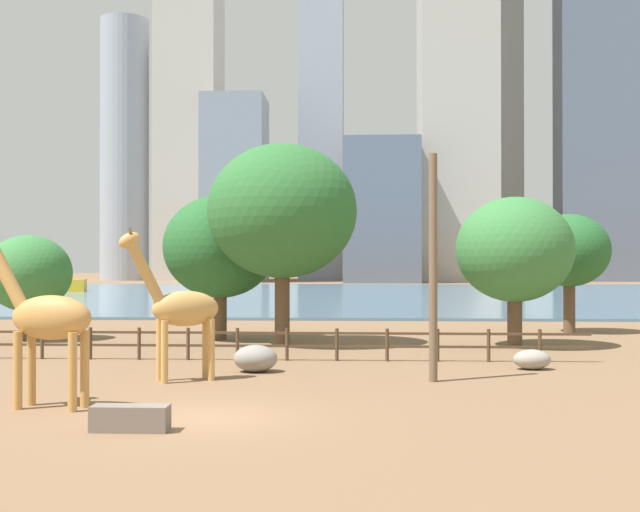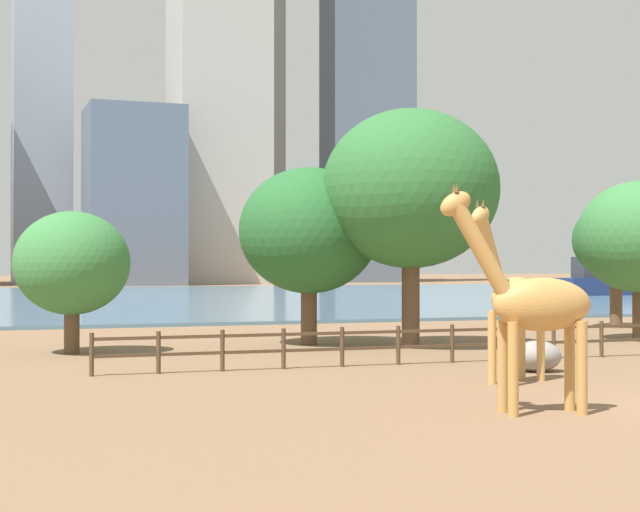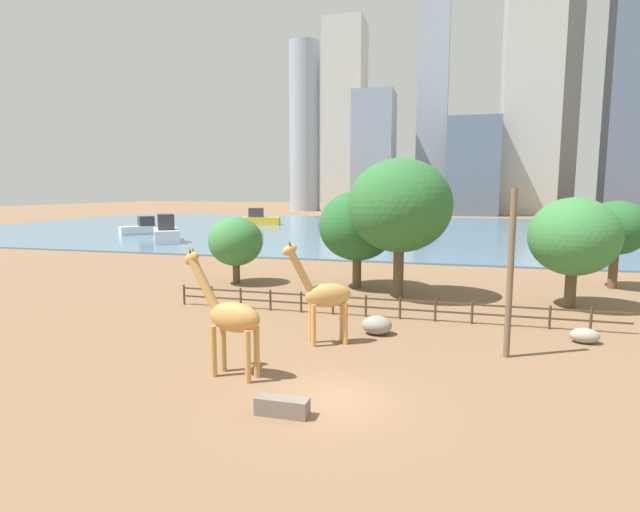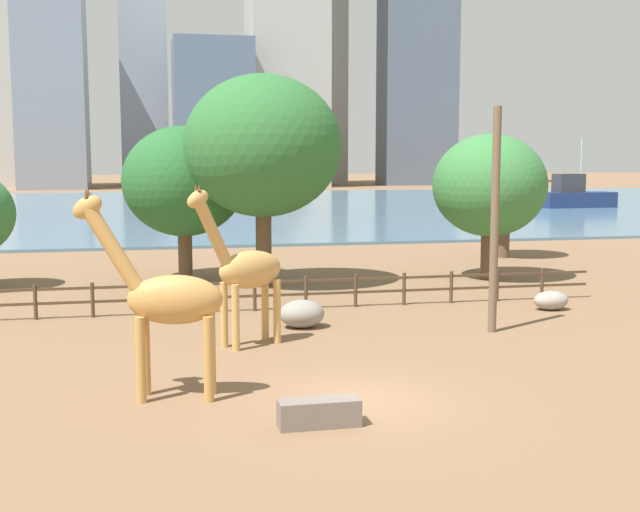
% 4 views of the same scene
% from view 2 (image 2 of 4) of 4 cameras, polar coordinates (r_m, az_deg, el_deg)
% --- Properties ---
extents(ground_plane, '(400.00, 400.00, 0.00)m').
position_cam_2_polar(ground_plane, '(99.27, -10.13, -2.40)').
color(ground_plane, brown).
extents(harbor_water, '(180.00, 86.00, 0.20)m').
position_cam_2_polar(harbor_water, '(96.31, -9.83, -2.40)').
color(harbor_water, slate).
rests_on(harbor_water, ground).
extents(giraffe_tall, '(3.32, 2.17, 5.10)m').
position_cam_2_polar(giraffe_tall, '(28.12, 11.16, -2.39)').
color(giraffe_tall, tan).
rests_on(giraffe_tall, ground).
extents(giraffe_companion, '(3.67, 1.29, 5.15)m').
position_cam_2_polar(giraffe_companion, '(22.45, 12.29, -2.75)').
color(giraffe_companion, '#C18C47').
rests_on(giraffe_companion, ground).
extents(boulder_near_fence, '(1.58, 1.29, 0.97)m').
position_cam_2_polar(boulder_near_fence, '(31.36, 12.51, -5.71)').
color(boulder_near_fence, gray).
rests_on(boulder_near_fence, ground).
extents(enclosure_fence, '(26.12, 0.14, 1.30)m').
position_cam_2_polar(enclosure_fence, '(33.95, 8.52, -4.85)').
color(enclosure_fence, '#4C3826').
rests_on(enclosure_fence, ground).
extents(tree_left_large, '(4.53, 4.53, 6.66)m').
position_cam_2_polar(tree_left_large, '(53.92, 16.84, 0.85)').
color(tree_left_large, brown).
rests_on(tree_left_large, ground).
extents(tree_center_broad, '(7.13, 7.13, 9.60)m').
position_cam_2_polar(tree_center_broad, '(39.60, 5.29, 3.90)').
color(tree_center_broad, brown).
rests_on(tree_center_broad, ground).
extents(tree_right_tall, '(5.82, 5.82, 7.37)m').
position_cam_2_polar(tree_right_tall, '(40.62, -0.65, 1.47)').
color(tree_right_tall, brown).
rests_on(tree_right_tall, ground).
extents(tree_left_small, '(4.32, 4.32, 5.34)m').
position_cam_2_polar(tree_left_small, '(37.75, -14.24, -0.42)').
color(tree_left_small, brown).
rests_on(tree_left_small, ground).
extents(tree_right_small, '(5.45, 5.45, 7.00)m').
position_cam_2_polar(tree_right_small, '(44.99, 18.13, 1.04)').
color(tree_right_small, brown).
rests_on(tree_right_small, ground).
extents(boat_sailboat, '(8.99, 3.66, 7.95)m').
position_cam_2_polar(boat_sailboat, '(103.18, 15.83, -1.47)').
color(boat_sailboat, navy).
rests_on(boat_sailboat, harbor_water).
extents(skyline_tower_needle, '(14.91, 13.77, 28.22)m').
position_cam_2_polar(skyline_tower_needle, '(158.82, -10.80, 3.42)').
color(skyline_tower_needle, slate).
rests_on(skyline_tower_needle, ground).
extents(skyline_block_central, '(14.29, 13.15, 77.83)m').
position_cam_2_polar(skyline_block_central, '(194.73, -4.64, 10.05)').
color(skyline_block_central, '#ADA89E').
rests_on(skyline_block_central, ground).
extents(skyline_block_left, '(9.64, 13.85, 94.06)m').
position_cam_2_polar(skyline_block_left, '(182.77, -15.89, 13.37)').
color(skyline_block_left, '#939EAD').
rests_on(skyline_block_left, ground).
extents(skyline_tower_short, '(16.23, 8.73, 93.42)m').
position_cam_2_polar(skyline_tower_short, '(188.56, 2.79, 12.82)').
color(skyline_tower_short, slate).
rests_on(skyline_tower_short, ground).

